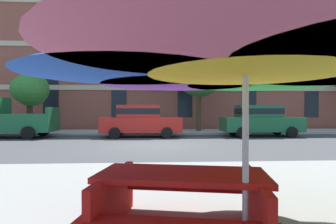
{
  "coord_description": "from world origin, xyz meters",
  "views": [
    {
      "loc": [
        -0.04,
        -11.47,
        1.43
      ],
      "look_at": [
        0.84,
        3.2,
        1.4
      ],
      "focal_mm": 29.06,
      "sensor_mm": 36.0,
      "label": 1
    }
  ],
  "objects": [
    {
      "name": "ground_plane",
      "position": [
        0.0,
        0.0,
        0.0
      ],
      "size": [
        120.0,
        120.0,
        0.0
      ],
      "primitive_type": "plane",
      "color": "#424244"
    },
    {
      "name": "sidewalk_far",
      "position": [
        0.0,
        6.8,
        0.06
      ],
      "size": [
        56.0,
        3.6,
        0.12
      ],
      "primitive_type": "cube",
      "color": "#B2ADA3",
      "rests_on": "ground"
    },
    {
      "name": "apartment_building",
      "position": [
        -0.0,
        14.99,
        6.4
      ],
      "size": [
        39.71,
        12.08,
        12.8
      ],
      "color": "#934C3D",
      "rests_on": "ground"
    },
    {
      "name": "pickup_green",
      "position": [
        -8.13,
        3.7,
        1.03
      ],
      "size": [
        5.1,
        2.12,
        2.2
      ],
      "color": "#195933",
      "rests_on": "ground"
    },
    {
      "name": "sedan_red",
      "position": [
        -0.66,
        3.7,
        0.95
      ],
      "size": [
        4.4,
        1.98,
        1.78
      ],
      "color": "#B21E19",
      "rests_on": "ground"
    },
    {
      "name": "sedan_green",
      "position": [
        6.13,
        3.7,
        0.95
      ],
      "size": [
        4.4,
        1.98,
        1.78
      ],
      "color": "#195933",
      "rests_on": "ground"
    },
    {
      "name": "street_tree_left",
      "position": [
        -7.97,
        6.62,
        2.84
      ],
      "size": [
        2.32,
        2.21,
        3.98
      ],
      "color": "#4C3823",
      "rests_on": "ground"
    },
    {
      "name": "street_tree_middle",
      "position": [
        3.25,
        6.66,
        4.02
      ],
      "size": [
        3.33,
        3.57,
        5.67
      ],
      "color": "#4C3823",
      "rests_on": "ground"
    },
    {
      "name": "patio_umbrella",
      "position": [
        0.83,
        -9.0,
        1.94
      ],
      "size": [
        4.08,
        3.79,
        2.2
      ],
      "color": "silver",
      "rests_on": "ground"
    },
    {
      "name": "picnic_table",
      "position": [
        0.29,
        -8.54,
        0.49
      ],
      "size": [
        2.06,
        1.84,
        0.77
      ],
      "color": "red",
      "rests_on": "ground"
    }
  ]
}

